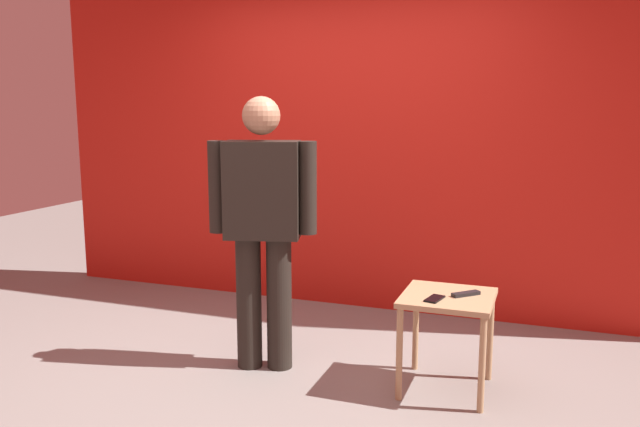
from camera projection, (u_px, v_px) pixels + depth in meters
name	position (u px, v px, depth m)	size (l,w,h in m)	color
ground_plane	(269.00, 388.00, 3.69)	(12.00, 12.00, 0.00)	gray
back_wall_red	(357.00, 93.00, 4.98)	(5.25, 0.12, 3.37)	red
standing_person	(263.00, 220.00, 3.85)	(0.65, 0.33, 1.65)	black
side_table	(448.00, 310.00, 3.61)	(0.50, 0.50, 0.56)	tan
cell_phone	(435.00, 299.00, 3.51)	(0.07, 0.14, 0.01)	black
tv_remote	(466.00, 294.00, 3.58)	(0.04, 0.17, 0.02)	black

